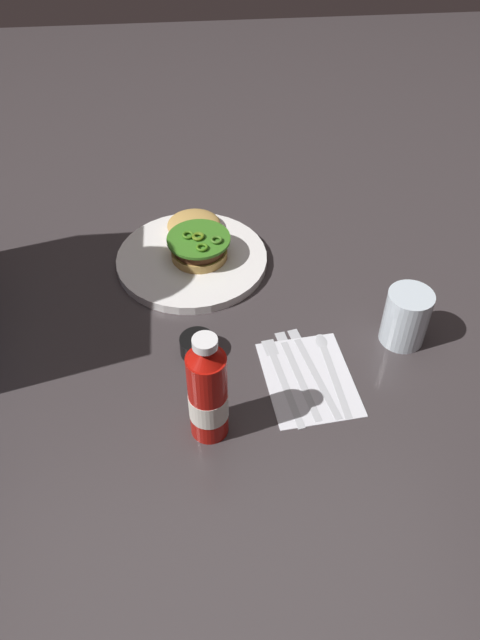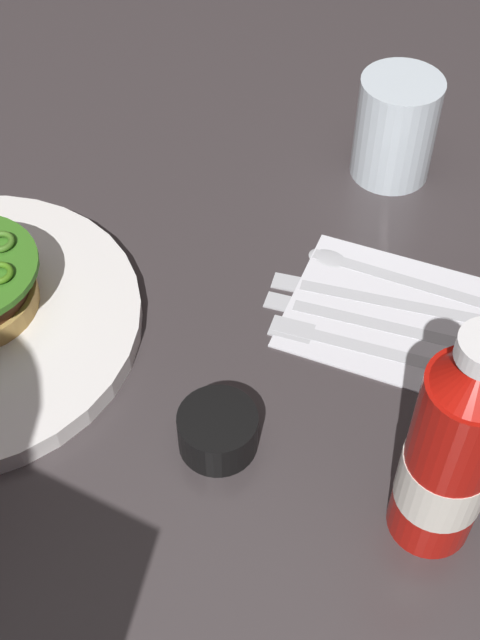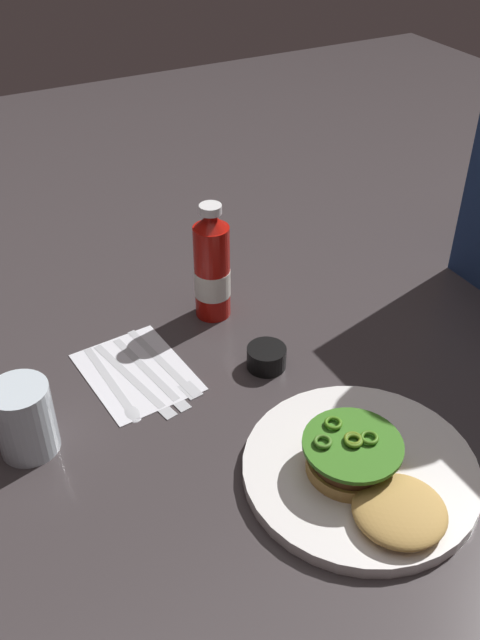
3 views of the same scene
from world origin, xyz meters
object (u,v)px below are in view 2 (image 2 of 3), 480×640
(condiment_cup, at_px, (218,431))
(steak_knife, at_px, (374,296))
(water_glass, at_px, (396,128))
(spoon_utensil, at_px, (380,270))
(butter_knife, at_px, (365,319))
(fork_utensil, at_px, (363,345))
(napkin, at_px, (399,317))
(ketchup_bottle, at_px, (451,455))

(condiment_cup, xyz_separation_m, steak_knife, (-0.05, -0.19, -0.01))
(steak_knife, bearing_deg, water_glass, -73.44)
(water_glass, distance_m, condiment_cup, 0.36)
(water_glass, distance_m, spoon_utensil, 0.15)
(spoon_utensil, xyz_separation_m, butter_knife, (-0.01, 0.06, -0.00))
(butter_knife, relative_size, fork_utensil, 1.03)
(water_glass, bearing_deg, fork_utensil, 105.64)
(condiment_cup, distance_m, napkin, 0.20)
(water_glass, relative_size, butter_knife, 0.52)
(condiment_cup, relative_size, napkin, 0.32)
(napkin, relative_size, spoon_utensil, 0.99)
(water_glass, bearing_deg, steak_knife, 106.56)
(ketchup_bottle, bearing_deg, condiment_cup, 3.98)
(napkin, xyz_separation_m, spoon_utensil, (0.03, -0.04, 0.00))
(steak_knife, bearing_deg, fork_utensil, 102.69)
(steak_knife, xyz_separation_m, fork_utensil, (-0.01, 0.05, 0.00))
(condiment_cup, height_order, napkin, condiment_cup)
(butter_knife, bearing_deg, condiment_cup, 71.74)
(napkin, relative_size, butter_knife, 0.92)
(water_glass, xyz_separation_m, condiment_cup, (0.00, 0.36, -0.03))
(spoon_utensil, relative_size, butter_knife, 0.94)
(steak_knife, xyz_separation_m, butter_knife, (-0.00, 0.03, -0.00))
(water_glass, bearing_deg, butter_knife, 105.18)
(napkin, height_order, fork_utensil, fork_utensil)
(condiment_cup, distance_m, steak_knife, 0.19)
(condiment_cup, relative_size, spoon_utensil, 0.32)
(napkin, bearing_deg, water_glass, -66.52)
(water_glass, distance_m, fork_utensil, 0.24)
(napkin, bearing_deg, fork_utensil, 71.87)
(napkin, distance_m, butter_knife, 0.03)
(napkin, height_order, steak_knife, steak_knife)
(condiment_cup, distance_m, spoon_utensil, 0.22)
(fork_utensil, bearing_deg, ketchup_bottle, 128.59)
(spoon_utensil, bearing_deg, fork_utensil, 102.10)
(condiment_cup, xyz_separation_m, butter_knife, (-0.05, -0.16, -0.01))
(water_glass, height_order, napkin, water_glass)
(water_glass, relative_size, napkin, 0.56)
(spoon_utensil, distance_m, butter_knife, 0.06)
(water_glass, distance_m, steak_knife, 0.18)
(butter_knife, bearing_deg, napkin, -142.34)
(condiment_cup, xyz_separation_m, spoon_utensil, (-0.04, -0.22, -0.01))
(spoon_utensil, xyz_separation_m, fork_utensil, (-0.02, 0.09, 0.00))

